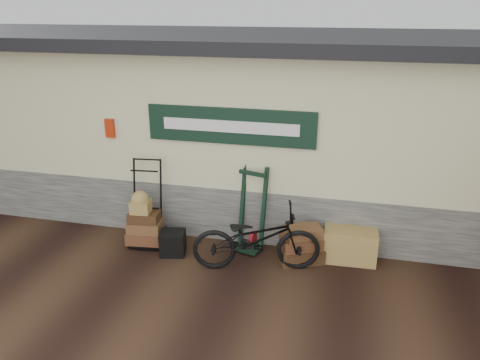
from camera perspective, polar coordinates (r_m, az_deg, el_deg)
name	(u,v)px	position (r m, az deg, el deg)	size (l,w,h in m)	color
ground	(235,274)	(6.92, -0.67, -11.42)	(80.00, 80.00, 0.00)	black
station_building	(270,122)	(8.78, 3.63, 7.12)	(14.40, 4.10, 3.20)	#4C4C47
porter_trolley	(146,202)	(7.65, -11.33, -2.62)	(0.70, 0.53, 1.40)	black
green_barrow	(252,209)	(7.32, 1.43, -3.54)	(0.49, 0.41, 1.35)	black
suitcase_stack	(301,244)	(7.17, 7.47, -7.72)	(0.65, 0.41, 0.58)	#332110
wicker_hamper	(350,244)	(7.38, 13.25, -7.55)	(0.78, 0.51, 0.51)	olive
black_trunk	(173,243)	(7.41, -8.21, -7.60)	(0.38, 0.33, 0.38)	black
bicycle	(256,235)	(6.81, 2.00, -6.76)	(1.87, 0.65, 1.08)	black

